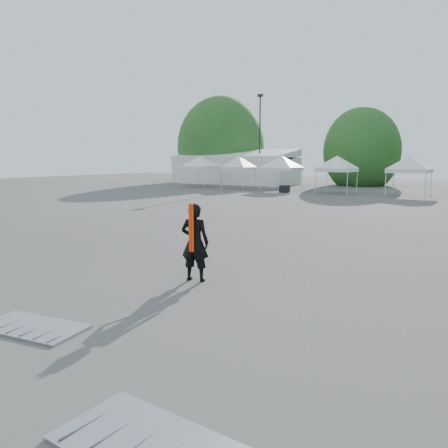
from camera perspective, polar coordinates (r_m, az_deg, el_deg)
The scene contains 13 objects.
ground at distance 13.09m, azimuth 3.27°, elevation -5.20°, with size 120.00×120.00×0.00m, color #474442.
marquee at distance 54.06m, azimuth 1.39°, elevation 7.38°, with size 15.00×6.25×4.23m.
light_pole_west at distance 51.25m, azimuth 4.70°, elevation 11.54°, with size 0.60×0.25×10.30m.
tree_far_w at distance 58.74m, azimuth -0.42°, elevation 9.98°, with size 4.80×4.80×7.30m.
tree_mid_w at distance 53.02m, azimuth 17.53°, elevation 9.08°, with size 4.16×4.16×6.33m.
tent_a at distance 48.07m, azimuth -3.02°, elevation 8.52°, with size 4.61×4.61×3.88m.
tent_b at distance 44.63m, azimuth 1.95°, elevation 8.52°, with size 3.77×3.77×3.88m.
tent_c at distance 43.06m, azimuth 7.59°, elevation 8.45°, with size 4.48×4.48×3.88m.
tent_d at distance 40.21m, azimuth 14.58°, elevation 8.24°, with size 4.29×4.29×3.88m.
tent_e at distance 39.23m, azimuth 23.14°, elevation 7.83°, with size 4.52×4.52×3.88m.
man at distance 11.11m, azimuth -3.83°, elevation -2.40°, with size 0.83×0.66×2.00m.
barrier_left at distance 9.02m, azimuth -23.76°, elevation -12.18°, with size 2.11×1.29×0.06m.
crate_west at distance 40.39m, azimuth 7.91°, elevation 4.55°, with size 0.83×0.65×0.65m, color black.
Camera 1 is at (6.27, -11.06, 3.12)m, focal length 35.00 mm.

